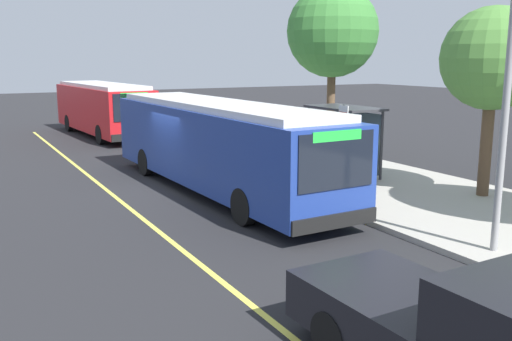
{
  "coord_description": "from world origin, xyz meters",
  "views": [
    {
      "loc": [
        17.87,
        -6.64,
        4.31
      ],
      "look_at": [
        4.4,
        0.72,
        1.27
      ],
      "focal_mm": 39.71,
      "sensor_mm": 36.0,
      "label": 1
    }
  ],
  "objects_px": {
    "transit_bus_main": "(218,143)",
    "route_sign_post": "(343,137)",
    "pedestrian_commuter": "(329,155)",
    "transit_bus_second": "(103,107)",
    "waiting_bench": "(348,163)"
  },
  "relations": [
    {
      "from": "route_sign_post",
      "to": "pedestrian_commuter",
      "type": "bearing_deg",
      "value": 157.81
    },
    {
      "from": "transit_bus_main",
      "to": "waiting_bench",
      "type": "xyz_separation_m",
      "value": [
        0.62,
        4.87,
        -0.99
      ]
    },
    {
      "from": "route_sign_post",
      "to": "transit_bus_second",
      "type": "bearing_deg",
      "value": -171.47
    },
    {
      "from": "transit_bus_second",
      "to": "route_sign_post",
      "type": "xyz_separation_m",
      "value": [
        18.5,
        2.77,
        0.34
      ]
    },
    {
      "from": "transit_bus_main",
      "to": "pedestrian_commuter",
      "type": "relative_size",
      "value": 7.4
    },
    {
      "from": "waiting_bench",
      "to": "transit_bus_second",
      "type": "bearing_deg",
      "value": -163.66
    },
    {
      "from": "waiting_bench",
      "to": "route_sign_post",
      "type": "height_order",
      "value": "route_sign_post"
    },
    {
      "from": "transit_bus_second",
      "to": "waiting_bench",
      "type": "relative_size",
      "value": 6.51
    },
    {
      "from": "transit_bus_second",
      "to": "pedestrian_commuter",
      "type": "bearing_deg",
      "value": 11.47
    },
    {
      "from": "transit_bus_main",
      "to": "route_sign_post",
      "type": "height_order",
      "value": "same"
    },
    {
      "from": "transit_bus_main",
      "to": "route_sign_post",
      "type": "distance_m",
      "value": 4.09
    },
    {
      "from": "transit_bus_second",
      "to": "pedestrian_commuter",
      "type": "xyz_separation_m",
      "value": [
        16.9,
        3.43,
        -0.5
      ]
    },
    {
      "from": "waiting_bench",
      "to": "pedestrian_commuter",
      "type": "relative_size",
      "value": 0.95
    },
    {
      "from": "route_sign_post",
      "to": "pedestrian_commuter",
      "type": "height_order",
      "value": "route_sign_post"
    },
    {
      "from": "waiting_bench",
      "to": "route_sign_post",
      "type": "xyz_separation_m",
      "value": [
        2.26,
        -1.99,
        1.32
      ]
    }
  ]
}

